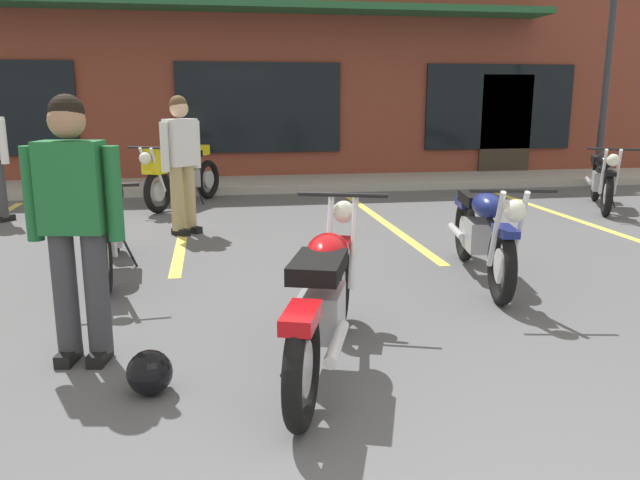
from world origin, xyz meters
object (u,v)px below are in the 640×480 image
Objects in this scene: motorcycle_foreground_classic at (325,297)px; person_by_back_row at (181,157)px; motorcycle_black_cruiser at (180,172)px; person_in_shorts_foreground at (75,215)px; motorcycle_silver_naked at (482,231)px; helmet_on_pavement at (150,372)px; motorcycle_red_sportbike at (108,226)px; motorcycle_blue_standard at (602,178)px; parking_lot_lamp_post at (618,1)px.

person_by_back_row is at bearing 103.48° from motorcycle_foreground_classic.
motorcycle_black_cruiser is 1.13× the size of person_in_shorts_foreground.
person_by_back_row reaches higher than motorcycle_foreground_classic.
motorcycle_silver_naked is at bearing -57.73° from motorcycle_black_cruiser.
person_by_back_row is at bearing 89.61° from helmet_on_pavement.
motorcycle_foreground_classic is 3.00m from motorcycle_red_sportbike.
motorcycle_foreground_classic is 7.19m from motorcycle_blue_standard.
motorcycle_foreground_classic is 1.61m from person_in_shorts_foreground.
motorcycle_blue_standard is 8.11m from person_in_shorts_foreground.
motorcycle_silver_naked is 1.08× the size of motorcycle_blue_standard.
motorcycle_black_cruiser is 0.98× the size of motorcycle_blue_standard.
motorcycle_black_cruiser is 1.13× the size of person_by_back_row.
person_by_back_row is at bearing 69.62° from motorcycle_red_sportbike.
parking_lot_lamp_post is at bearing 39.89° from person_in_shorts_foreground.
motorcycle_blue_standard is 1.16× the size of person_by_back_row.
person_by_back_row is (0.64, 1.71, 0.49)m from motorcycle_red_sportbike.
parking_lot_lamp_post is (4.66, 5.31, 2.82)m from motorcycle_silver_naked.
parking_lot_lamp_post is at bearing 5.51° from motorcycle_black_cruiser.
motorcycle_black_cruiser is 6.45m from helmet_on_pavement.
person_by_back_row is (-2.77, 2.55, 0.49)m from motorcycle_silver_naked.
person_in_shorts_foreground reaches higher than motorcycle_black_cruiser.
parking_lot_lamp_post reaches higher than motorcycle_silver_naked.
parking_lot_lamp_post is at bearing 20.40° from person_by_back_row.
motorcycle_blue_standard is (3.38, 3.35, 0.00)m from motorcycle_silver_naked.
motorcycle_blue_standard is at bearing 40.13° from helmet_on_pavement.
person_by_back_row reaches higher than motorcycle_silver_naked.
motorcycle_red_sportbike is 7.24m from motorcycle_blue_standard.
motorcycle_foreground_classic reaches higher than helmet_on_pavement.
person_by_back_row is at bearing 82.88° from person_in_shorts_foreground.
motorcycle_blue_standard is at bearing -11.09° from motorcycle_black_cruiser.
person_by_back_row is (0.48, 3.85, 0.00)m from person_in_shorts_foreground.
person_in_shorts_foreground and person_by_back_row have the same top height.
person_in_shorts_foreground reaches higher than motorcycle_foreground_classic.
person_in_shorts_foreground is at bearing -158.24° from motorcycle_silver_naked.
helmet_on_pavement is at bearing -139.87° from motorcycle_blue_standard.
person_in_shorts_foreground is 10.56m from parking_lot_lamp_post.
parking_lot_lamp_post reaches higher than person_by_back_row.
motorcycle_silver_naked is 8.05× the size of helmet_on_pavement.
motorcycle_red_sportbike and motorcycle_blue_standard have the same top height.
motorcycle_blue_standard is 7.45× the size of helmet_on_pavement.
person_in_shorts_foreground is 3.88m from person_by_back_row.
person_in_shorts_foreground is (-0.35, -5.88, 0.42)m from motorcycle_black_cruiser.
motorcycle_blue_standard is at bearing 35.02° from person_in_shorts_foreground.
parking_lot_lamp_post reaches higher than motorcycle_foreground_classic.
person_by_back_row reaches higher than motorcycle_black_cruiser.
motorcycle_red_sportbike is 2.19m from person_in_shorts_foreground.
motorcycle_foreground_classic is at bearing -76.52° from person_by_back_row.
motorcycle_silver_naked is (2.89, -4.58, -0.07)m from motorcycle_black_cruiser.
parking_lot_lamp_post reaches higher than person_in_shorts_foreground.
motorcycle_black_cruiser is at bearing 122.27° from motorcycle_silver_naked.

